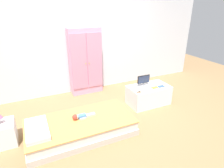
# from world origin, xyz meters

# --- Properties ---
(ground_plane) EXTENTS (10.00, 10.00, 0.02)m
(ground_plane) POSITION_xyz_m (0.00, 0.00, -0.01)
(ground_plane) COLOR #99754C
(back_wall) EXTENTS (6.40, 0.05, 2.70)m
(back_wall) POSITION_xyz_m (0.00, 1.57, 1.35)
(back_wall) COLOR silver
(back_wall) RESTS_ON ground_plane
(bed) EXTENTS (1.72, 0.88, 0.26)m
(bed) POSITION_xyz_m (-0.63, -0.14, 0.13)
(bed) COLOR beige
(bed) RESTS_ON ground_plane
(pillow) EXTENTS (0.32, 0.63, 0.06)m
(pillow) POSITION_xyz_m (-1.29, -0.14, 0.29)
(pillow) COLOR silver
(pillow) RESTS_ON bed
(doll) EXTENTS (0.39, 0.14, 0.10)m
(doll) POSITION_xyz_m (-0.62, -0.08, 0.30)
(doll) COLOR #4C84C6
(doll) RESTS_ON bed
(nightstand) EXTENTS (0.36, 0.36, 0.37)m
(nightstand) POSITION_xyz_m (-1.77, 0.12, 0.18)
(nightstand) COLOR white
(nightstand) RESTS_ON ground_plane
(wardrobe) EXTENTS (0.73, 0.30, 1.53)m
(wardrobe) POSITION_xyz_m (-0.03, 1.39, 0.77)
(wardrobe) COLOR #E599BC
(wardrobe) RESTS_ON ground_plane
(tv_stand) EXTENTS (0.86, 0.50, 0.40)m
(tv_stand) POSITION_xyz_m (0.98, 0.27, 0.20)
(tv_stand) COLOR white
(tv_stand) RESTS_ON ground_plane
(tv_monitor) EXTENTS (0.28, 0.10, 0.23)m
(tv_monitor) POSITION_xyz_m (0.89, 0.36, 0.54)
(tv_monitor) COLOR #99999E
(tv_monitor) RESTS_ON tv_stand
(rocking_horse_toy) EXTENTS (0.11, 0.04, 0.13)m
(rocking_horse_toy) POSITION_xyz_m (0.65, 0.11, 0.47)
(rocking_horse_toy) COLOR #8E6642
(rocking_horse_toy) RESTS_ON tv_stand
(book_yellow) EXTENTS (0.14, 0.09, 0.01)m
(book_yellow) POSITION_xyz_m (1.05, 0.16, 0.41)
(book_yellow) COLOR gold
(book_yellow) RESTS_ON tv_stand
(book_blue) EXTENTS (0.16, 0.09, 0.01)m
(book_blue) POSITION_xyz_m (1.20, 0.16, 0.41)
(book_blue) COLOR blue
(book_blue) RESTS_ON tv_stand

